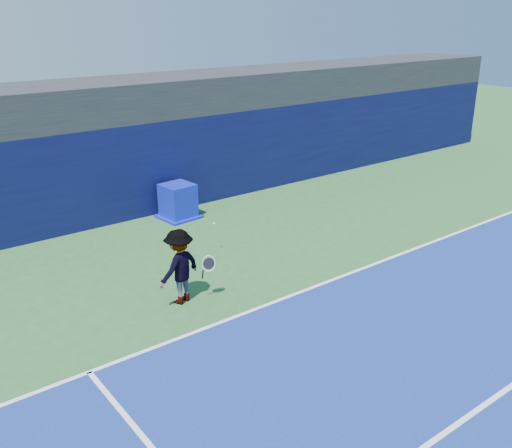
{
  "coord_description": "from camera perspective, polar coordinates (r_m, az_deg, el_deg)",
  "views": [
    {
      "loc": [
        -7.97,
        -5.95,
        6.31
      ],
      "look_at": [
        0.6,
        5.2,
        1.0
      ],
      "focal_mm": 40.0,
      "sensor_mm": 36.0,
      "label": 1
    }
  ],
  "objects": [
    {
      "name": "service_line",
      "position": [
        10.9,
        21.98,
        -16.37
      ],
      "size": [
        24.0,
        0.1,
        0.01
      ],
      "primitive_type": "cube",
      "color": "white",
      "rests_on": "ground"
    },
    {
      "name": "baseline",
      "position": [
        13.54,
        3.7,
        -7.09
      ],
      "size": [
        24.0,
        0.1,
        0.01
      ],
      "primitive_type": "cube",
      "color": "white",
      "rests_on": "ground"
    },
    {
      "name": "stadium_band",
      "position": [
        19.37,
        -13.17,
        12.12
      ],
      "size": [
        36.0,
        3.0,
        1.2
      ],
      "primitive_type": "cube",
      "color": "black",
      "rests_on": "back_wall_assembly"
    },
    {
      "name": "ground",
      "position": [
        11.78,
        13.55,
        -12.36
      ],
      "size": [
        80.0,
        80.0,
        0.0
      ],
      "primitive_type": "plane",
      "color": "#2A5F2A",
      "rests_on": "ground"
    },
    {
      "name": "equipment_cart",
      "position": [
        18.44,
        -7.8,
        2.15
      ],
      "size": [
        1.27,
        1.27,
        1.11
      ],
      "color": "#0C18A9",
      "rests_on": "ground"
    },
    {
      "name": "tennis_player",
      "position": [
        12.97,
        -7.65,
        -4.24
      ],
      "size": [
        1.39,
        0.95,
        1.76
      ],
      "color": "white",
      "rests_on": "ground"
    },
    {
      "name": "tennis_ball",
      "position": [
        15.55,
        -4.2,
        0.06
      ],
      "size": [
        0.07,
        0.07,
        0.07
      ],
      "color": "#E3F21A",
      "rests_on": "ground"
    },
    {
      "name": "back_wall_assembly",
      "position": [
        18.9,
        -11.37,
        5.53
      ],
      "size": [
        36.0,
        1.03,
        3.0
      ],
      "color": "#090C36",
      "rests_on": "ground"
    }
  ]
}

